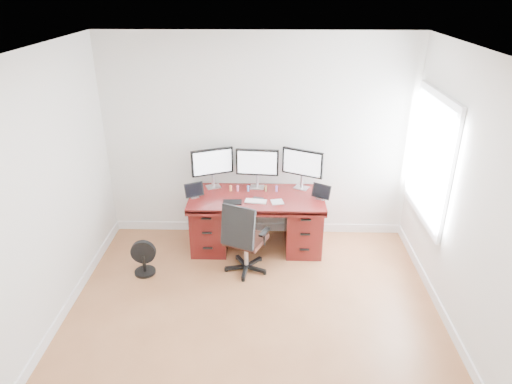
{
  "coord_description": "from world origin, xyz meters",
  "views": [
    {
      "loc": [
        0.14,
        -3.39,
        3.24
      ],
      "look_at": [
        0.0,
        1.5,
        0.95
      ],
      "focal_mm": 32.0,
      "sensor_mm": 36.0,
      "label": 1
    }
  ],
  "objects_px": {
    "monitor_center": "(257,164)",
    "keyboard": "(256,201)",
    "office_chair": "(244,249)",
    "floor_fan": "(144,258)",
    "desk": "(257,219)"
  },
  "relations": [
    {
      "from": "office_chair",
      "to": "keyboard",
      "type": "relative_size",
      "value": 3.56
    },
    {
      "from": "desk",
      "to": "monitor_center",
      "type": "relative_size",
      "value": 3.09
    },
    {
      "from": "floor_fan",
      "to": "keyboard",
      "type": "relative_size",
      "value": 1.65
    },
    {
      "from": "desk",
      "to": "office_chair",
      "type": "distance_m",
      "value": 0.61
    },
    {
      "from": "desk",
      "to": "monitor_center",
      "type": "bearing_deg",
      "value": 90.03
    },
    {
      "from": "monitor_center",
      "to": "keyboard",
      "type": "bearing_deg",
      "value": -85.93
    },
    {
      "from": "office_chair",
      "to": "floor_fan",
      "type": "height_order",
      "value": "office_chair"
    },
    {
      "from": "desk",
      "to": "office_chair",
      "type": "relative_size",
      "value": 1.81
    },
    {
      "from": "desk",
      "to": "keyboard",
      "type": "height_order",
      "value": "keyboard"
    },
    {
      "from": "monitor_center",
      "to": "office_chair",
      "type": "bearing_deg",
      "value": -94.08
    },
    {
      "from": "keyboard",
      "to": "monitor_center",
      "type": "bearing_deg",
      "value": 97.36
    },
    {
      "from": "office_chair",
      "to": "keyboard",
      "type": "distance_m",
      "value": 0.61
    },
    {
      "from": "office_chair",
      "to": "floor_fan",
      "type": "xyz_separation_m",
      "value": [
        -1.21,
        -0.07,
        -0.1
      ]
    },
    {
      "from": "office_chair",
      "to": "monitor_center",
      "type": "bearing_deg",
      "value": 105.04
    },
    {
      "from": "floor_fan",
      "to": "keyboard",
      "type": "xyz_separation_m",
      "value": [
        1.33,
        0.47,
        0.55
      ]
    }
  ]
}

